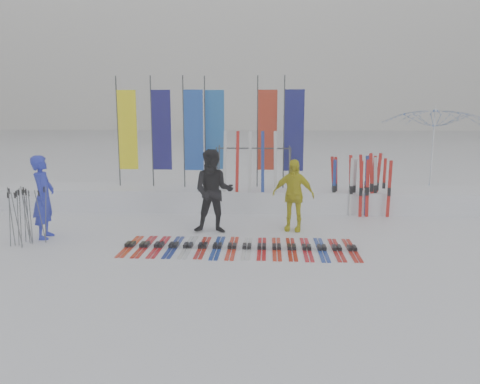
# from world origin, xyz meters

# --- Properties ---
(ground) EXTENTS (120.00, 120.00, 0.00)m
(ground) POSITION_xyz_m (0.00, 0.00, 0.00)
(ground) COLOR white
(ground) RESTS_ON ground
(snow_bank) EXTENTS (14.00, 1.60, 0.60)m
(snow_bank) POSITION_xyz_m (0.00, 4.60, 0.30)
(snow_bank) COLOR white
(snow_bank) RESTS_ON ground
(person_blue) EXTENTS (0.52, 0.72, 1.85)m
(person_blue) POSITION_xyz_m (-4.13, 1.11, 0.93)
(person_blue) COLOR #1F2BBA
(person_blue) RESTS_ON ground
(person_black) EXTENTS (0.95, 0.74, 1.94)m
(person_black) POSITION_xyz_m (-0.43, 1.81, 0.97)
(person_black) COLOR black
(person_black) RESTS_ON ground
(person_yellow) EXTENTS (1.07, 0.64, 1.70)m
(person_yellow) POSITION_xyz_m (1.42, 2.12, 0.85)
(person_yellow) COLOR #D0CB0D
(person_yellow) RESTS_ON ground
(tent_canopy) EXTENTS (3.56, 3.62, 3.00)m
(tent_canopy) POSITION_xyz_m (6.01, 6.27, 1.50)
(tent_canopy) COLOR white
(tent_canopy) RESTS_ON ground
(ski_row) EXTENTS (4.76, 1.68, 0.07)m
(ski_row) POSITION_xyz_m (0.27, 0.54, 0.03)
(ski_row) COLOR red
(ski_row) RESTS_ON ground
(pole_cluster) EXTENTS (0.78, 0.57, 1.25)m
(pole_cluster) POSITION_xyz_m (-4.29, 0.57, 0.60)
(pole_cluster) COLOR #595B60
(pole_cluster) RESTS_ON ground
(feather_flags) EXTENTS (5.43, 0.30, 3.20)m
(feather_flags) POSITION_xyz_m (-0.91, 4.78, 2.24)
(feather_flags) COLOR #383A3F
(feather_flags) RESTS_ON ground
(ski_rack) EXTENTS (2.04, 0.80, 1.23)m
(ski_rack) POSITION_xyz_m (0.43, 4.20, 1.38)
(ski_rack) COLOR #383A3F
(ski_rack) RESTS_ON ground
(upright_skis) EXTENTS (1.61, 1.13, 1.69)m
(upright_skis) POSITION_xyz_m (3.40, 4.05, 0.79)
(upright_skis) COLOR red
(upright_skis) RESTS_ON ground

